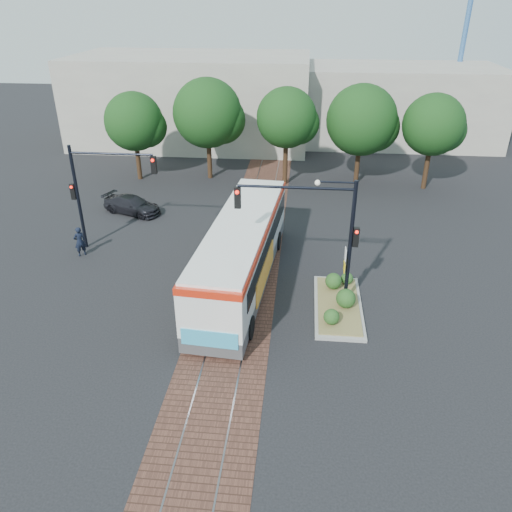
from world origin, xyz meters
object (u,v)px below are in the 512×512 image
object	(u,v)px
signal_pole_left	(96,184)
officer	(80,242)
parked_car	(132,205)
signal_pole_main	(323,225)
city_bus	(242,249)
traffic_island	(339,301)

from	to	relation	value
signal_pole_left	officer	xyz separation A→B (m)	(-0.96, -1.06, -3.00)
officer	parked_car	world-z (taller)	officer
signal_pole_main	parked_car	world-z (taller)	signal_pole_main
city_bus	officer	world-z (taller)	city_bus
city_bus	parked_car	distance (m)	11.83
signal_pole_main	signal_pole_left	bearing A→B (deg)	158.55
traffic_island	city_bus	bearing A→B (deg)	158.70
officer	parked_car	size ratio (longest dim) A/B	0.43
signal_pole_left	parked_car	distance (m)	6.13
parked_car	traffic_island	bearing A→B (deg)	-106.96
parked_car	signal_pole_left	bearing A→B (deg)	-159.37
signal_pole_main	signal_pole_left	size ratio (longest dim) A/B	1.00
signal_pole_main	parked_car	distance (m)	16.20
signal_pole_main	signal_pole_left	world-z (taller)	signal_pole_main
signal_pole_left	signal_pole_main	bearing A→B (deg)	-21.45
city_bus	signal_pole_main	xyz separation A→B (m)	(3.83, -1.78, 2.27)
traffic_island	signal_pole_main	world-z (taller)	signal_pole_main
traffic_island	parked_car	xyz separation A→B (m)	(-13.21, 10.07, 0.25)
city_bus	signal_pole_left	distance (m)	9.14
signal_pole_main	signal_pole_left	xyz separation A→B (m)	(-12.23, 4.80, -0.29)
city_bus	officer	distance (m)	9.62
traffic_island	parked_car	size ratio (longest dim) A/B	1.29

